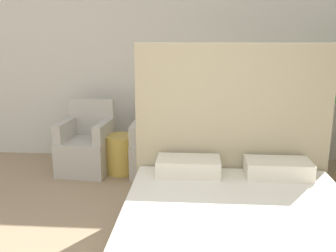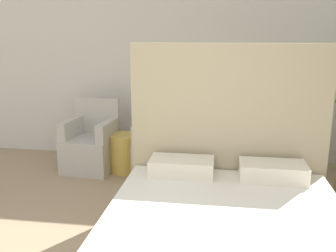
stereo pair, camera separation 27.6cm
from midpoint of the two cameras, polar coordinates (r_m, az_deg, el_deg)
The scene contains 5 objects.
wall_back at distance 4.87m, azimuth -0.35°, elevation 11.89°, with size 10.00×0.06×2.90m.
bed at distance 2.62m, azimuth 8.04°, elevation -16.79°, with size 1.68×2.09×1.55m.
armchair_near_window_left at distance 4.62m, azimuth -14.06°, elevation -3.41°, with size 0.62×0.62×0.85m.
armchair_near_window_right at distance 4.43m, azimuth -3.47°, elevation -3.75°, with size 0.57×0.57×0.85m.
side_table at distance 4.51m, azimuth -8.90°, elevation -4.26°, with size 0.37×0.37×0.46m.
Camera 1 is at (0.24, -0.98, 1.62)m, focal length 40.00 mm.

